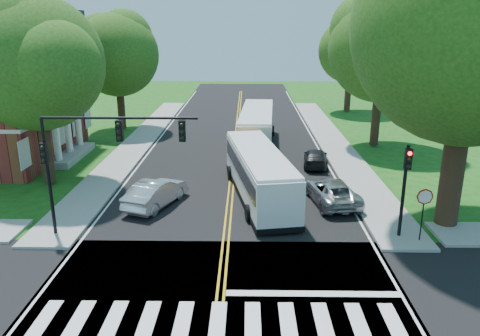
{
  "coord_description": "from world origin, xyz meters",
  "views": [
    {
      "loc": [
        0.98,
        -13.87,
        9.75
      ],
      "look_at": [
        0.6,
        9.9,
        2.4
      ],
      "focal_mm": 35.0,
      "sensor_mm": 36.0,
      "label": 1
    }
  ],
  "objects_px": {
    "signal_nw": "(96,148)",
    "suv": "(332,191)",
    "bus_lead": "(259,173)",
    "hatchback": "(156,193)",
    "signal_ne": "(405,179)",
    "bus_follow": "(257,127)",
    "dark_sedan": "(316,158)"
  },
  "relations": [
    {
      "from": "dark_sedan",
      "to": "bus_lead",
      "type": "bearing_deg",
      "value": 64.26
    },
    {
      "from": "bus_follow",
      "to": "dark_sedan",
      "type": "xyz_separation_m",
      "value": [
        4.11,
        -5.53,
        -1.01
      ]
    },
    {
      "from": "signal_nw",
      "to": "signal_ne",
      "type": "distance_m",
      "value": 14.13
    },
    {
      "from": "signal_nw",
      "to": "bus_lead",
      "type": "relative_size",
      "value": 0.64
    },
    {
      "from": "bus_lead",
      "to": "hatchback",
      "type": "height_order",
      "value": "bus_lead"
    },
    {
      "from": "signal_ne",
      "to": "suv",
      "type": "distance_m",
      "value": 5.66
    },
    {
      "from": "bus_lead",
      "to": "suv",
      "type": "height_order",
      "value": "bus_lead"
    },
    {
      "from": "signal_nw",
      "to": "hatchback",
      "type": "height_order",
      "value": "signal_nw"
    },
    {
      "from": "hatchback",
      "to": "dark_sedan",
      "type": "xyz_separation_m",
      "value": [
        9.95,
        7.88,
        -0.17
      ]
    },
    {
      "from": "signal_nw",
      "to": "dark_sedan",
      "type": "height_order",
      "value": "signal_nw"
    },
    {
      "from": "bus_lead",
      "to": "dark_sedan",
      "type": "bearing_deg",
      "value": -133.16
    },
    {
      "from": "suv",
      "to": "signal_ne",
      "type": "bearing_deg",
      "value": 109.9
    },
    {
      "from": "hatchback",
      "to": "signal_nw",
      "type": "bearing_deg",
      "value": 86.83
    },
    {
      "from": "signal_nw",
      "to": "signal_ne",
      "type": "relative_size",
      "value": 1.62
    },
    {
      "from": "signal_nw",
      "to": "bus_lead",
      "type": "height_order",
      "value": "signal_nw"
    },
    {
      "from": "signal_ne",
      "to": "dark_sedan",
      "type": "relative_size",
      "value": 1.08
    },
    {
      "from": "bus_lead",
      "to": "dark_sedan",
      "type": "relative_size",
      "value": 2.73
    },
    {
      "from": "signal_ne",
      "to": "hatchback",
      "type": "xyz_separation_m",
      "value": [
        -12.27,
        3.98,
        -2.2
      ]
    },
    {
      "from": "signal_ne",
      "to": "bus_lead",
      "type": "height_order",
      "value": "signal_ne"
    },
    {
      "from": "hatchback",
      "to": "suv",
      "type": "relative_size",
      "value": 0.94
    },
    {
      "from": "signal_nw",
      "to": "suv",
      "type": "bearing_deg",
      "value": 21.54
    },
    {
      "from": "bus_lead",
      "to": "signal_nw",
      "type": "bearing_deg",
      "value": 25.96
    },
    {
      "from": "hatchback",
      "to": "signal_ne",
      "type": "bearing_deg",
      "value": -177.11
    },
    {
      "from": "hatchback",
      "to": "dark_sedan",
      "type": "bearing_deg",
      "value": -120.73
    },
    {
      "from": "signal_ne",
      "to": "bus_lead",
      "type": "distance_m",
      "value": 8.63
    },
    {
      "from": "signal_nw",
      "to": "suv",
      "type": "height_order",
      "value": "signal_nw"
    },
    {
      "from": "signal_ne",
      "to": "dark_sedan",
      "type": "height_order",
      "value": "signal_ne"
    },
    {
      "from": "bus_follow",
      "to": "hatchback",
      "type": "height_order",
      "value": "bus_follow"
    },
    {
      "from": "bus_lead",
      "to": "signal_ne",
      "type": "bearing_deg",
      "value": 130.3
    },
    {
      "from": "bus_lead",
      "to": "bus_follow",
      "type": "relative_size",
      "value": 0.94
    },
    {
      "from": "signal_nw",
      "to": "signal_ne",
      "type": "bearing_deg",
      "value": 0.05
    },
    {
      "from": "signal_ne",
      "to": "hatchback",
      "type": "bearing_deg",
      "value": 162.03
    }
  ]
}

